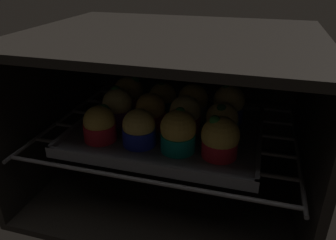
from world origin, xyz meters
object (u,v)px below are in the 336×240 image
object	(u,v)px
muffin_row1_col2	(185,115)
muffin_row2_col2	(193,102)
muffin_row0_col0	(100,125)
muffin_row1_col3	(222,121)
baking_tray	(168,131)
muffin_row2_col3	(229,104)
muffin_row0_col3	(220,139)
muffin_row1_col1	(151,112)
muffin_row0_col1	(139,129)
muffin_row2_col1	(163,99)
muffin_row1_col0	(118,107)
muffin_row2_col0	(129,94)
muffin_row0_col2	(178,132)

from	to	relation	value
muffin_row1_col2	muffin_row2_col2	distance (cm)	7.25
muffin_row1_col2	muffin_row0_col0	bearing A→B (deg)	-151.48
muffin_row0_col0	muffin_row1_col3	distance (cm)	24.83
baking_tray	muffin_row2_col2	size ratio (longest dim) A/B	4.99
baking_tray	muffin_row2_col3	world-z (taller)	muffin_row2_col3
muffin_row2_col2	muffin_row0_col3	bearing A→B (deg)	-61.45
muffin_row1_col1	muffin_row2_col2	world-z (taller)	same
muffin_row2_col3	muffin_row0_col1	bearing A→B (deg)	-134.79
muffin_row1_col2	muffin_row1_col3	size ratio (longest dim) A/B	1.05
muffin_row0_col3	muffin_row2_col3	bearing A→B (deg)	90.82
muffin_row1_col1	muffin_row2_col3	size ratio (longest dim) A/B	0.91
muffin_row2_col1	muffin_row0_col0	bearing A→B (deg)	-116.64
muffin_row0_col1	muffin_row1_col0	world-z (taller)	muffin_row1_col0
muffin_row1_col2	muffin_row2_col0	size ratio (longest dim) A/B	0.95
muffin_row2_col3	muffin_row0_col2	bearing A→B (deg)	-115.68
muffin_row2_col0	muffin_row2_col3	distance (cm)	24.13
muffin_row0_col1	muffin_row1_col1	xyz separation A→B (cm)	(-0.17, 7.47, 0.25)
muffin_row0_col3	muffin_row0_col0	bearing A→B (deg)	-179.24
muffin_row0_col2	muffin_row1_col3	world-z (taller)	muffin_row0_col2
muffin_row1_col0	muffin_row2_col1	xyz separation A→B (cm)	(7.88, 8.29, -0.57)
muffin_row2_col3	muffin_row0_col3	bearing A→B (deg)	-89.18
muffin_row0_col1	muffin_row1_col0	distance (cm)	11.10
muffin_row0_col2	muffin_row2_col3	world-z (taller)	muffin_row2_col3
muffin_row1_col0	muffin_row1_col3	world-z (taller)	muffin_row1_col0
muffin_row0_col3	muffin_row2_col3	xyz separation A→B (cm)	(-0.23, 15.78, 0.35)
baking_tray	muffin_row2_col3	xyz separation A→B (cm)	(11.97, 7.89, 4.47)
muffin_row0_col0	muffin_row2_col1	size ratio (longest dim) A/B	0.97
muffin_row0_col2	muffin_row2_col2	xyz separation A→B (cm)	(-0.49, 15.55, -0.23)
muffin_row0_col3	muffin_row1_col2	xyz separation A→B (cm)	(-8.53, 8.15, 0.02)
muffin_row1_col1	muffin_row2_col1	world-z (taller)	muffin_row1_col1
muffin_row1_col2	muffin_row2_col2	xyz separation A→B (cm)	(0.15, 7.25, 0.02)
muffin_row1_col1	muffin_row1_col0	bearing A→B (deg)	177.81
muffin_row1_col2	muffin_row2_col3	world-z (taller)	muffin_row2_col3
muffin_row1_col3	muffin_row2_col2	xyz separation A→B (cm)	(-7.66, 7.42, 0.36)
baking_tray	muffin_row1_col0	distance (cm)	12.36
muffin_row1_col0	muffin_row1_col3	size ratio (longest dim) A/B	1.14
muffin_row2_col2	baking_tray	bearing A→B (deg)	-116.92
muffin_row1_col2	muffin_row2_col0	bearing A→B (deg)	154.38
muffin_row0_col0	muffin_row0_col2	size ratio (longest dim) A/B	0.85
muffin_row0_col3	muffin_row2_col0	distance (cm)	29.00
muffin_row0_col0	muffin_row1_col0	size ratio (longest dim) A/B	0.85
muffin_row0_col0	muffin_row2_col3	size ratio (longest dim) A/B	0.84
baking_tray	muffin_row2_col2	xyz separation A→B (cm)	(3.81, 7.51, 4.17)
baking_tray	muffin_row0_col3	world-z (taller)	muffin_row0_col3
muffin_row2_col2	muffin_row2_col3	size ratio (longest dim) A/B	0.91
baking_tray	muffin_row1_col0	xyz separation A→B (cm)	(-11.57, -0.08, 4.34)
muffin_row0_col3	muffin_row1_col3	distance (cm)	8.02
muffin_row0_col3	muffin_row2_col1	distance (cm)	22.62
muffin_row1_col3	muffin_row2_col0	bearing A→B (deg)	161.81
muffin_row0_col0	muffin_row1_col3	size ratio (longest dim) A/B	0.97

